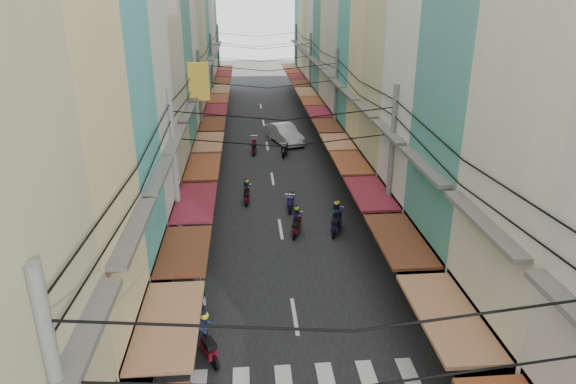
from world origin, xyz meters
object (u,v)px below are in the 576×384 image
bicycle (454,290)px  traffic_sign (443,277)px  market_umbrella (491,296)px  white_car (285,143)px

bicycle → traffic_sign: traffic_sign is taller
traffic_sign → market_umbrella: bearing=-35.7°
white_car → traffic_sign: traffic_sign is taller
bicycle → market_umbrella: market_umbrella is taller
market_umbrella → traffic_sign: (-1.37, 0.99, 0.25)m
white_car → market_umbrella: (5.04, -27.33, 2.14)m
white_car → market_umbrella: size_ratio=2.30×
white_car → bicycle: size_ratio=3.18×
bicycle → traffic_sign: size_ratio=0.54×
white_car → bicycle: 24.21m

